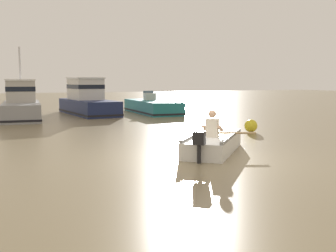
{
  "coord_description": "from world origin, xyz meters",
  "views": [
    {
      "loc": [
        -5.06,
        -8.9,
        1.98
      ],
      "look_at": [
        0.44,
        2.62,
        0.55
      ],
      "focal_mm": 43.24,
      "sensor_mm": 36.0,
      "label": 1
    }
  ],
  "objects_px": {
    "moored_boat_navy": "(87,101)",
    "mooring_buoy": "(251,126)",
    "rowboat_with_person": "(214,143)",
    "moored_boat_grey": "(21,104)",
    "moored_boat_teal": "(152,107)"
  },
  "relations": [
    {
      "from": "rowboat_with_person",
      "to": "moored_boat_navy",
      "type": "xyz_separation_m",
      "value": [
        0.02,
        14.15,
        0.55
      ]
    },
    {
      "from": "rowboat_with_person",
      "to": "moored_boat_teal",
      "type": "bearing_deg",
      "value": 73.93
    },
    {
      "from": "moored_boat_grey",
      "to": "moored_boat_teal",
      "type": "relative_size",
      "value": 0.99
    },
    {
      "from": "rowboat_with_person",
      "to": "moored_boat_navy",
      "type": "height_order",
      "value": "moored_boat_navy"
    },
    {
      "from": "rowboat_with_person",
      "to": "moored_boat_grey",
      "type": "relative_size",
      "value": 0.52
    },
    {
      "from": "rowboat_with_person",
      "to": "mooring_buoy",
      "type": "distance_m",
      "value": 4.71
    },
    {
      "from": "moored_boat_teal",
      "to": "moored_boat_navy",
      "type": "bearing_deg",
      "value": 166.58
    },
    {
      "from": "moored_boat_teal",
      "to": "mooring_buoy",
      "type": "xyz_separation_m",
      "value": [
        -0.22,
        -10.2,
        -0.12
      ]
    },
    {
      "from": "moored_boat_navy",
      "to": "mooring_buoy",
      "type": "distance_m",
      "value": 11.67
    },
    {
      "from": "mooring_buoy",
      "to": "moored_boat_grey",
      "type": "bearing_deg",
      "value": 127.12
    },
    {
      "from": "moored_boat_navy",
      "to": "rowboat_with_person",
      "type": "bearing_deg",
      "value": -90.1
    },
    {
      "from": "moored_boat_navy",
      "to": "mooring_buoy",
      "type": "height_order",
      "value": "moored_boat_navy"
    },
    {
      "from": "rowboat_with_person",
      "to": "moored_boat_grey",
      "type": "height_order",
      "value": "moored_boat_grey"
    },
    {
      "from": "moored_boat_grey",
      "to": "moored_boat_navy",
      "type": "relative_size",
      "value": 0.98
    },
    {
      "from": "rowboat_with_person",
      "to": "moored_boat_teal",
      "type": "xyz_separation_m",
      "value": [
        3.82,
        13.25,
        0.12
      ]
    }
  ]
}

